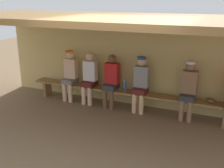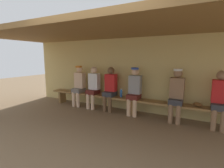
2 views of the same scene
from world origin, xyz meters
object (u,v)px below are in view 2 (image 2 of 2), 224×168
(player_in_red, at_px, (134,89))
(player_shirtless_tan, at_px, (220,98))
(player_near_post, at_px, (176,93))
(baseball_glove_worn, at_px, (198,104))
(player_leftmost, at_px, (110,87))
(player_with_sunglasses, at_px, (79,84))
(bench, at_px, (134,101))
(water_bottle_clear, at_px, (121,93))
(player_middle, at_px, (93,86))

(player_in_red, bearing_deg, player_shirtless_tan, -0.01)
(player_near_post, relative_size, baseball_glove_worn, 5.60)
(player_near_post, distance_m, player_in_red, 1.12)
(player_shirtless_tan, height_order, baseball_glove_worn, player_shirtless_tan)
(player_shirtless_tan, bearing_deg, player_near_post, 179.97)
(player_leftmost, bearing_deg, player_with_sunglasses, 179.98)
(bench, height_order, player_with_sunglasses, player_with_sunglasses)
(bench, xyz_separation_m, baseball_glove_worn, (1.62, 0.03, 0.12))
(player_near_post, bearing_deg, bench, -179.82)
(player_in_red, distance_m, water_bottle_clear, 0.46)
(player_leftmost, xyz_separation_m, baseball_glove_worn, (2.39, 0.02, -0.22))
(player_leftmost, bearing_deg, player_in_red, 0.04)
(bench, relative_size, baseball_glove_worn, 25.00)
(player_shirtless_tan, relative_size, player_leftmost, 1.00)
(player_near_post, relative_size, player_middle, 1.01)
(player_shirtless_tan, distance_m, player_leftmost, 2.82)
(player_shirtless_tan, xyz_separation_m, player_near_post, (-0.92, 0.00, 0.02))
(player_middle, bearing_deg, player_with_sunglasses, 179.95)
(player_in_red, xyz_separation_m, player_middle, (-1.39, -0.00, -0.02))
(player_leftmost, height_order, player_with_sunglasses, player_with_sunglasses)
(bench, distance_m, player_with_sunglasses, 2.00)
(player_with_sunglasses, distance_m, water_bottle_clear, 1.56)
(bench, bearing_deg, player_in_red, 16.85)
(player_near_post, xyz_separation_m, player_in_red, (-1.12, 0.00, 0.00))
(player_shirtless_tan, distance_m, player_near_post, 0.92)
(player_shirtless_tan, bearing_deg, player_middle, 180.00)
(player_in_red, relative_size, player_with_sunglasses, 1.00)
(player_shirtless_tan, relative_size, player_with_sunglasses, 0.99)
(bench, xyz_separation_m, player_in_red, (0.01, 0.00, 0.36))
(player_near_post, xyz_separation_m, baseball_glove_worn, (0.49, 0.02, -0.24))
(bench, xyz_separation_m, player_shirtless_tan, (2.05, 0.00, 0.34))
(bench, xyz_separation_m, player_near_post, (1.13, 0.00, 0.36))
(player_leftmost, distance_m, player_in_red, 0.78)
(water_bottle_clear, bearing_deg, baseball_glove_worn, -0.40)
(player_middle, distance_m, baseball_glove_worn, 3.01)
(player_shirtless_tan, xyz_separation_m, player_in_red, (-2.04, 0.00, 0.02))
(player_leftmost, height_order, player_in_red, player_in_red)
(player_middle, bearing_deg, player_near_post, 0.01)
(water_bottle_clear, relative_size, baseball_glove_worn, 1.02)
(bench, relative_size, player_with_sunglasses, 4.46)
(player_shirtless_tan, xyz_separation_m, baseball_glove_worn, (-0.43, 0.02, -0.22))
(player_near_post, xyz_separation_m, player_middle, (-2.51, -0.00, -0.02))
(player_in_red, height_order, water_bottle_clear, player_in_red)
(player_in_red, xyz_separation_m, player_with_sunglasses, (-1.98, 0.00, 0.00))
(player_near_post, bearing_deg, player_middle, -179.99)
(bench, height_order, baseball_glove_worn, baseball_glove_worn)
(player_in_red, bearing_deg, player_with_sunglasses, 180.00)
(bench, bearing_deg, water_bottle_clear, 174.17)
(bench, bearing_deg, player_leftmost, 179.77)
(bench, height_order, player_in_red, player_in_red)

